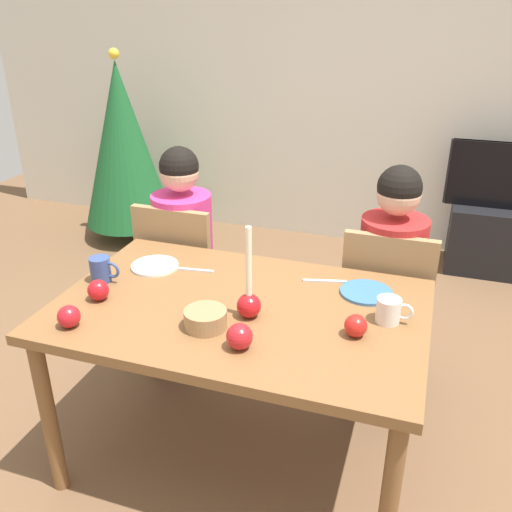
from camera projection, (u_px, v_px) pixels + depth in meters
ground_plane at (242, 454)px, 2.41m from camera, size 7.68×7.68×0.00m
back_wall at (358, 75)px, 4.10m from camera, size 6.40×0.10×2.60m
dining_table at (240, 324)px, 2.13m from camera, size 1.40×0.90×0.75m
chair_left at (183, 273)px, 2.87m from camera, size 0.40×0.40×0.90m
chair_right at (386, 305)px, 2.57m from camera, size 0.40×0.40×0.90m
person_left_child at (185, 261)px, 2.88m from camera, size 0.30×0.30×1.17m
person_right_child at (388, 291)px, 2.58m from camera, size 0.30×0.30×1.17m
tv_stand at (495, 239)px, 3.97m from camera, size 0.64×0.40×0.48m
tv at (507, 176)px, 3.77m from camera, size 0.79×0.05×0.46m
christmas_tree at (123, 145)px, 4.32m from camera, size 0.70×0.70×1.49m
candle_centerpiece at (249, 299)px, 1.99m from camera, size 0.09×0.09×0.35m
plate_left at (155, 266)px, 2.39m from camera, size 0.20×0.20×0.01m
plate_right at (366, 292)px, 2.18m from camera, size 0.21×0.21×0.01m
mug_left at (101, 269)px, 2.26m from camera, size 0.13×0.08×0.10m
mug_right at (389, 310)px, 1.97m from camera, size 0.13×0.09×0.09m
fork_left at (193, 270)px, 2.36m from camera, size 0.18×0.04×0.01m
fork_right at (325, 281)px, 2.27m from camera, size 0.18×0.06×0.01m
bowl_walnuts at (205, 319)px, 1.95m from camera, size 0.15×0.15×0.07m
apple_near_candle at (239, 337)px, 1.82m from camera, size 0.09×0.09×0.09m
apple_by_left_plate at (98, 290)px, 2.12m from camera, size 0.08×0.08×0.08m
apple_by_right_mug at (356, 326)px, 1.89m from camera, size 0.08×0.08×0.08m
apple_far_edge at (69, 317)px, 1.95m from camera, size 0.08×0.08×0.08m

